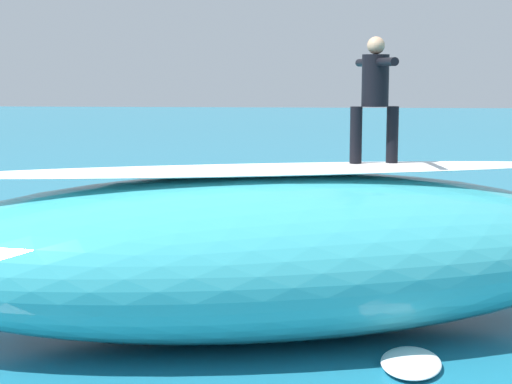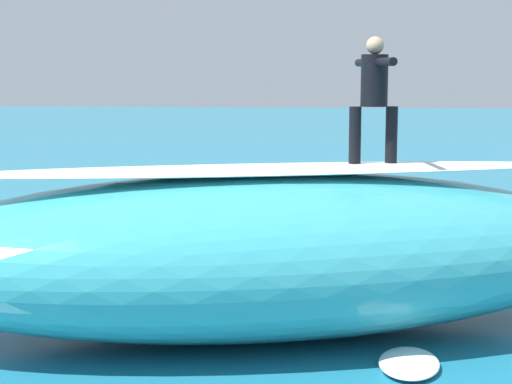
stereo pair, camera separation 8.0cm
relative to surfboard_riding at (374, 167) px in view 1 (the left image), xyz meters
The scene contains 10 objects.
ground_plane 3.41m from the surfboard_riding, 45.36° to the right, with size 120.00×120.00×0.00m, color teal.
wave_crest 1.65m from the surfboard_riding, 14.56° to the left, with size 8.69×3.18×1.91m, color teal.
wave_foam_lip 1.31m from the surfboard_riding, 14.56° to the left, with size 7.39×1.11×0.08m, color white.
surfboard_riding is the anchor object (origin of this frame).
surfer_riding 0.91m from the surfboard_riding, 90.00° to the right, with size 0.57×1.38×1.48m.
surfboard_paddling 4.96m from the surfboard_riding, 47.81° to the right, with size 2.26×0.54×0.08m, color #EAE5C6.
surfer_paddling 4.79m from the surfboard_riding, 48.28° to the right, with size 1.47×0.98×0.29m.
foam_patch_near 2.39m from the surfboard_riding, 103.74° to the left, with size 1.01×0.63×0.11m, color white.
foam_patch_mid 4.16m from the surfboard_riding, 40.71° to the right, with size 0.62×0.45×0.12m, color white.
foam_patch_far 6.78m from the surfboard_riding, 32.86° to the right, with size 0.67×0.50×0.17m, color white.
Camera 1 is at (-1.36, 11.84, 3.08)m, focal length 58.25 mm.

